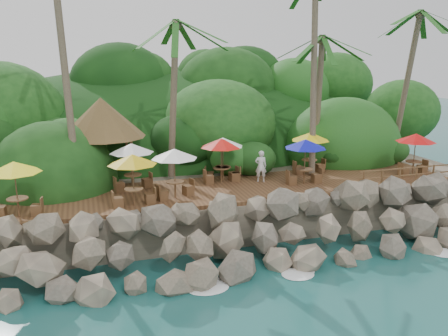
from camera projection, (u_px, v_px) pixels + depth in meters
name	position (u px, v px, depth m)	size (l,w,h in m)	color
ground	(266.00, 279.00, 19.26)	(140.00, 140.00, 0.00)	#19514F
land_base	(184.00, 168.00, 33.85)	(32.00, 25.20, 2.10)	gray
jungle_hill	(166.00, 161.00, 41.06)	(44.80, 28.00, 15.40)	#143811
seawall	(250.00, 236.00, 20.84)	(29.00, 4.00, 2.30)	gray
terrace	(224.00, 190.00, 24.30)	(26.00, 5.00, 0.20)	brown
jungle_foliage	(187.00, 185.00, 33.17)	(44.00, 16.00, 12.00)	#143811
foam_line	(264.00, 275.00, 19.53)	(25.20, 0.80, 0.06)	white
palapa	(102.00, 118.00, 25.38)	(4.78, 4.78, 4.60)	brown
dining_clusters	(224.00, 150.00, 23.83)	(23.53, 5.41, 2.46)	brown
railing	(408.00, 174.00, 24.74)	(6.10, 0.10, 1.00)	brown
waiter	(261.00, 166.00, 25.33)	(0.64, 0.42, 1.77)	white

